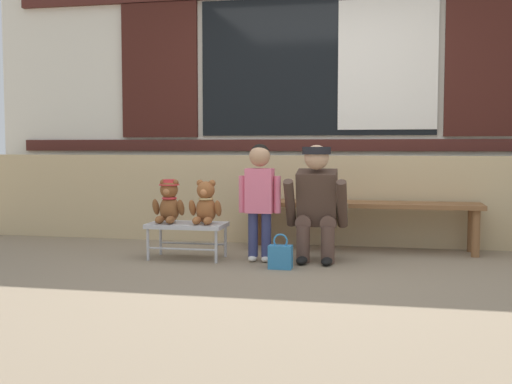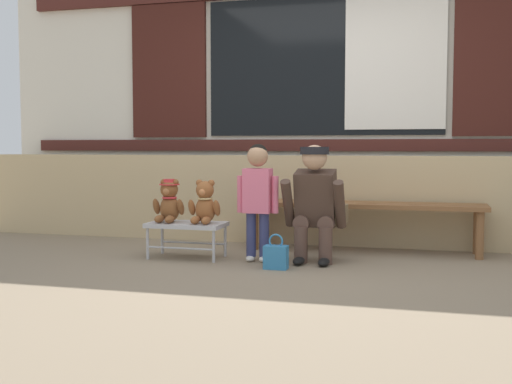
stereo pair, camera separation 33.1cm
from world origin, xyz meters
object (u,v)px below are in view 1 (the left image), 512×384
object	(u,v)px
adult_crouching	(318,203)
handbag_on_ground	(280,256)
wooden_bench_long	(361,209)
child_standing	(260,189)
small_display_bench	(187,227)
teddy_bear_with_hat	(169,202)
teddy_bear_plain	(206,204)

from	to	relation	value
adult_crouching	handbag_on_ground	xyz separation A→B (m)	(-0.24, -0.38, -0.38)
wooden_bench_long	child_standing	distance (m)	1.08
small_display_bench	handbag_on_ground	distance (m)	0.89
teddy_bear_with_hat	teddy_bear_plain	distance (m)	0.32
teddy_bear_plain	teddy_bear_with_hat	bearing A→B (deg)	179.87
wooden_bench_long	adult_crouching	world-z (taller)	adult_crouching
wooden_bench_long	teddy_bear_with_hat	size ratio (longest dim) A/B	5.78
wooden_bench_long	child_standing	bearing A→B (deg)	-137.79
wooden_bench_long	handbag_on_ground	distance (m)	1.17
small_display_bench	child_standing	size ratio (longest dim) A/B	0.67
teddy_bear_plain	handbag_on_ground	distance (m)	0.82
wooden_bench_long	child_standing	size ratio (longest dim) A/B	2.19
teddy_bear_with_hat	adult_crouching	size ratio (longest dim) A/B	0.38
handbag_on_ground	small_display_bench	bearing A→B (deg)	162.13
child_standing	adult_crouching	world-z (taller)	child_standing
small_display_bench	teddy_bear_with_hat	size ratio (longest dim) A/B	1.76
teddy_bear_plain	wooden_bench_long	bearing A→B (deg)	29.81
teddy_bear_with_hat	child_standing	distance (m)	0.79
wooden_bench_long	handbag_on_ground	size ratio (longest dim) A/B	7.72
wooden_bench_long	adult_crouching	size ratio (longest dim) A/B	2.21
small_display_bench	handbag_on_ground	size ratio (longest dim) A/B	2.35
small_display_bench	adult_crouching	xyz separation A→B (m)	(1.08, 0.11, 0.21)
teddy_bear_with_hat	child_standing	world-z (taller)	child_standing
small_display_bench	teddy_bear_with_hat	world-z (taller)	teddy_bear_with_hat
teddy_bear_plain	child_standing	distance (m)	0.48
teddy_bear_with_hat	adult_crouching	bearing A→B (deg)	5.08
small_display_bench	teddy_bear_with_hat	bearing A→B (deg)	179.23
teddy_bear_with_hat	teddy_bear_plain	size ratio (longest dim) A/B	1.00
small_display_bench	adult_crouching	bearing A→B (deg)	5.95
teddy_bear_with_hat	child_standing	xyz separation A→B (m)	(0.78, -0.00, 0.12)
adult_crouching	small_display_bench	bearing A→B (deg)	-174.05
handbag_on_ground	teddy_bear_with_hat	bearing A→B (deg)	164.74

